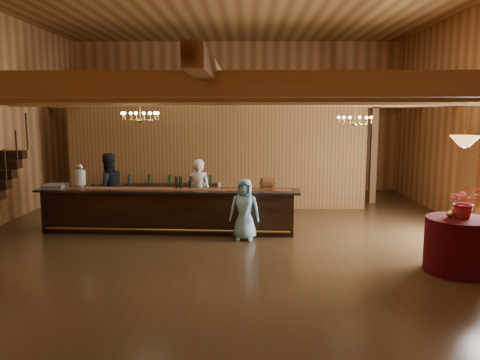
{
  "coord_description": "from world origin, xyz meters",
  "views": [
    {
      "loc": [
        0.43,
        -10.64,
        2.89
      ],
      "look_at": [
        0.25,
        0.66,
        1.28
      ],
      "focal_mm": 35.0,
      "sensor_mm": 36.0,
      "label": 1
    }
  ],
  "objects_px": {
    "bartender": "(199,192)",
    "guest": "(244,209)",
    "chandelier_left": "(140,116)",
    "chandelier_right": "(355,120)",
    "beverage_dispenser": "(80,176)",
    "backbar_shelf": "(170,197)",
    "pendant_lamp": "(465,141)",
    "tasting_bar": "(168,210)",
    "raffle_drum": "(268,183)",
    "staff_second": "(108,189)",
    "floor_plant": "(298,187)",
    "round_table": "(458,245)"
  },
  "relations": [
    {
      "from": "staff_second",
      "to": "tasting_bar",
      "type": "bearing_deg",
      "value": 119.03
    },
    {
      "from": "backbar_shelf",
      "to": "bartender",
      "type": "bearing_deg",
      "value": -61.58
    },
    {
      "from": "chandelier_right",
      "to": "staff_second",
      "type": "bearing_deg",
      "value": 171.63
    },
    {
      "from": "chandelier_left",
      "to": "bartender",
      "type": "xyz_separation_m",
      "value": [
        1.06,
        1.82,
        -1.97
      ]
    },
    {
      "from": "staff_second",
      "to": "raffle_drum",
      "type": "bearing_deg",
      "value": 131.58
    },
    {
      "from": "tasting_bar",
      "to": "chandelier_left",
      "type": "bearing_deg",
      "value": -108.14
    },
    {
      "from": "raffle_drum",
      "to": "bartender",
      "type": "relative_size",
      "value": 0.2
    },
    {
      "from": "raffle_drum",
      "to": "pendant_lamp",
      "type": "height_order",
      "value": "pendant_lamp"
    },
    {
      "from": "chandelier_left",
      "to": "guest",
      "type": "xyz_separation_m",
      "value": [
        2.26,
        0.33,
        -2.13
      ]
    },
    {
      "from": "raffle_drum",
      "to": "round_table",
      "type": "relative_size",
      "value": 0.29
    },
    {
      "from": "round_table",
      "to": "pendant_lamp",
      "type": "height_order",
      "value": "pendant_lamp"
    },
    {
      "from": "round_table",
      "to": "staff_second",
      "type": "height_order",
      "value": "staff_second"
    },
    {
      "from": "backbar_shelf",
      "to": "floor_plant",
      "type": "relative_size",
      "value": 2.27
    },
    {
      "from": "round_table",
      "to": "chandelier_right",
      "type": "height_order",
      "value": "chandelier_right"
    },
    {
      "from": "round_table",
      "to": "guest",
      "type": "height_order",
      "value": "guest"
    },
    {
      "from": "chandelier_left",
      "to": "pendant_lamp",
      "type": "bearing_deg",
      "value": -16.41
    },
    {
      "from": "tasting_bar",
      "to": "raffle_drum",
      "type": "height_order",
      "value": "raffle_drum"
    },
    {
      "from": "round_table",
      "to": "tasting_bar",
      "type": "bearing_deg",
      "value": 153.96
    },
    {
      "from": "guest",
      "to": "chandelier_left",
      "type": "bearing_deg",
      "value": -164.61
    },
    {
      "from": "backbar_shelf",
      "to": "chandelier_left",
      "type": "bearing_deg",
      "value": -92.93
    },
    {
      "from": "beverage_dispenser",
      "to": "guest",
      "type": "bearing_deg",
      "value": -11.74
    },
    {
      "from": "round_table",
      "to": "bartender",
      "type": "relative_size",
      "value": 0.67
    },
    {
      "from": "chandelier_right",
      "to": "bartender",
      "type": "bearing_deg",
      "value": 167.14
    },
    {
      "from": "raffle_drum",
      "to": "round_table",
      "type": "bearing_deg",
      "value": -38.22
    },
    {
      "from": "raffle_drum",
      "to": "floor_plant",
      "type": "xyz_separation_m",
      "value": [
        1.09,
        3.46,
        -0.62
      ]
    },
    {
      "from": "tasting_bar",
      "to": "round_table",
      "type": "distance_m",
      "value": 6.43
    },
    {
      "from": "chandelier_right",
      "to": "staff_second",
      "type": "distance_m",
      "value": 6.49
    },
    {
      "from": "pendant_lamp",
      "to": "bartender",
      "type": "height_order",
      "value": "pendant_lamp"
    },
    {
      "from": "beverage_dispenser",
      "to": "bartender",
      "type": "xyz_separation_m",
      "value": [
        2.85,
        0.65,
        -0.49
      ]
    },
    {
      "from": "raffle_drum",
      "to": "backbar_shelf",
      "type": "distance_m",
      "value": 3.99
    },
    {
      "from": "backbar_shelf",
      "to": "chandelier_right",
      "type": "xyz_separation_m",
      "value": [
        4.83,
        -2.6,
        2.34
      ]
    },
    {
      "from": "pendant_lamp",
      "to": "floor_plant",
      "type": "height_order",
      "value": "pendant_lamp"
    },
    {
      "from": "tasting_bar",
      "to": "pendant_lamp",
      "type": "xyz_separation_m",
      "value": [
        5.78,
        -2.82,
        1.86
      ]
    },
    {
      "from": "guest",
      "to": "chandelier_right",
      "type": "bearing_deg",
      "value": 20.69
    },
    {
      "from": "beverage_dispenser",
      "to": "bartender",
      "type": "height_order",
      "value": "bartender"
    },
    {
      "from": "bartender",
      "to": "floor_plant",
      "type": "bearing_deg",
      "value": -129.04
    },
    {
      "from": "bartender",
      "to": "guest",
      "type": "height_order",
      "value": "bartender"
    },
    {
      "from": "pendant_lamp",
      "to": "bartender",
      "type": "distance_m",
      "value": 6.46
    },
    {
      "from": "chandelier_left",
      "to": "chandelier_right",
      "type": "bearing_deg",
      "value": 11.16
    },
    {
      "from": "bartender",
      "to": "floor_plant",
      "type": "xyz_separation_m",
      "value": [
        2.83,
        2.47,
        -0.24
      ]
    },
    {
      "from": "chandelier_right",
      "to": "floor_plant",
      "type": "distance_m",
      "value": 4.06
    },
    {
      "from": "bartender",
      "to": "guest",
      "type": "relative_size",
      "value": 1.22
    },
    {
      "from": "beverage_dispenser",
      "to": "guest",
      "type": "distance_m",
      "value": 4.19
    },
    {
      "from": "guest",
      "to": "bartender",
      "type": "bearing_deg",
      "value": 135.86
    },
    {
      "from": "raffle_drum",
      "to": "staff_second",
      "type": "bearing_deg",
      "value": 165.97
    },
    {
      "from": "round_table",
      "to": "raffle_drum",
      "type": "bearing_deg",
      "value": 141.78
    },
    {
      "from": "bartender",
      "to": "guest",
      "type": "xyz_separation_m",
      "value": [
        1.2,
        -1.49,
        -0.15
      ]
    },
    {
      "from": "beverage_dispenser",
      "to": "pendant_lamp",
      "type": "height_order",
      "value": "pendant_lamp"
    },
    {
      "from": "staff_second",
      "to": "guest",
      "type": "distance_m",
      "value": 3.91
    },
    {
      "from": "beverage_dispenser",
      "to": "staff_second",
      "type": "relative_size",
      "value": 0.32
    }
  ]
}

